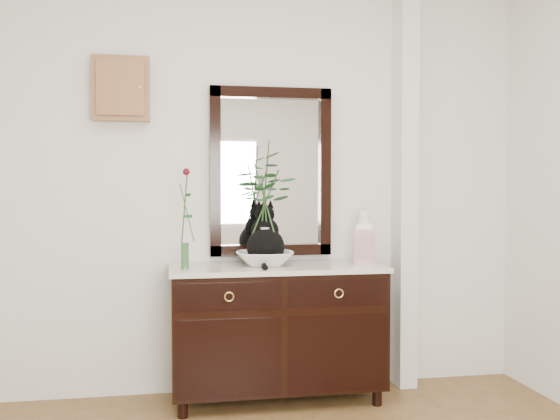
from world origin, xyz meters
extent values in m
cube|color=silver|center=(0.00, 1.98, 1.35)|extent=(3.60, 0.04, 2.70)
cube|color=silver|center=(1.00, 1.90, 1.35)|extent=(0.12, 0.20, 2.70)
cube|color=black|center=(0.10, 1.73, 0.46)|extent=(1.30, 0.50, 0.82)
cube|color=beige|center=(0.10, 1.73, 0.83)|extent=(1.33, 0.52, 0.03)
cube|color=black|center=(0.10, 1.97, 1.44)|extent=(0.80, 0.06, 1.10)
cube|color=white|center=(0.10, 1.98, 1.44)|extent=(0.66, 0.01, 0.96)
cube|color=brown|center=(-0.85, 1.94, 1.95)|extent=(0.35, 0.10, 0.40)
imported|color=white|center=(0.03, 1.75, 0.89)|extent=(0.38, 0.38, 0.09)
camera|label=1|loc=(-0.57, -2.07, 1.33)|focal=40.00mm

